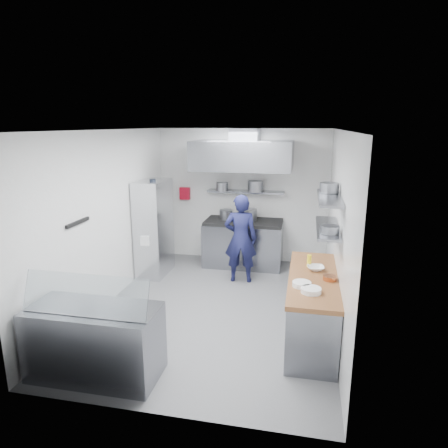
% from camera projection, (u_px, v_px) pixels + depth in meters
% --- Properties ---
extents(floor, '(5.00, 5.00, 0.00)m').
position_uv_depth(floor, '(216.00, 308.00, 6.44)').
color(floor, '#4F4F52').
rests_on(floor, ground).
extents(ceiling, '(5.00, 5.00, 0.00)m').
position_uv_depth(ceiling, '(216.00, 130.00, 5.76)').
color(ceiling, silver).
rests_on(ceiling, wall_back).
extents(wall_back, '(3.60, 2.80, 0.02)m').
position_uv_depth(wall_back, '(242.00, 196.00, 8.48)').
color(wall_back, white).
rests_on(wall_back, floor).
extents(wall_front, '(3.60, 2.80, 0.02)m').
position_uv_depth(wall_front, '(157.00, 287.00, 3.73)').
color(wall_front, white).
rests_on(wall_front, floor).
extents(wall_left, '(2.80, 5.00, 0.02)m').
position_uv_depth(wall_left, '(108.00, 218.00, 6.46)').
color(wall_left, white).
rests_on(wall_left, floor).
extents(wall_right, '(2.80, 5.00, 0.02)m').
position_uv_depth(wall_right, '(338.00, 230.00, 5.75)').
color(wall_right, white).
rests_on(wall_right, floor).
extents(gas_range, '(1.60, 0.80, 0.90)m').
position_uv_depth(gas_range, '(243.00, 244.00, 8.31)').
color(gas_range, gray).
rests_on(gas_range, floor).
extents(cooktop, '(1.57, 0.78, 0.06)m').
position_uv_depth(cooktop, '(244.00, 222.00, 8.19)').
color(cooktop, black).
rests_on(cooktop, gas_range).
extents(stock_pot_left, '(0.27, 0.27, 0.20)m').
position_uv_depth(stock_pot_left, '(226.00, 214.00, 8.28)').
color(stock_pot_left, slate).
rests_on(stock_pot_left, cooktop).
extents(stock_pot_mid, '(0.37, 0.37, 0.24)m').
position_uv_depth(stock_pot_mid, '(248.00, 215.00, 8.16)').
color(stock_pot_mid, slate).
rests_on(stock_pot_mid, cooktop).
extents(over_range_shelf, '(1.60, 0.30, 0.04)m').
position_uv_depth(over_range_shelf, '(246.00, 192.00, 8.28)').
color(over_range_shelf, gray).
rests_on(over_range_shelf, wall_back).
extents(shelf_pot_a, '(0.24, 0.24, 0.18)m').
position_uv_depth(shelf_pot_a, '(222.00, 187.00, 8.19)').
color(shelf_pot_a, slate).
rests_on(shelf_pot_a, over_range_shelf).
extents(shelf_pot_b, '(0.31, 0.31, 0.22)m').
position_uv_depth(shelf_pot_b, '(255.00, 186.00, 8.14)').
color(shelf_pot_b, slate).
rests_on(shelf_pot_b, over_range_shelf).
extents(extractor_hood, '(1.90, 1.15, 0.55)m').
position_uv_depth(extractor_hood, '(243.00, 155.00, 7.69)').
color(extractor_hood, gray).
rests_on(extractor_hood, wall_back).
extents(hood_duct, '(0.55, 0.55, 0.24)m').
position_uv_depth(hood_duct, '(245.00, 135.00, 7.81)').
color(hood_duct, slate).
rests_on(hood_duct, extractor_hood).
extents(red_firebox, '(0.22, 0.10, 0.26)m').
position_uv_depth(red_firebox, '(185.00, 193.00, 8.66)').
color(red_firebox, '#AC0D22').
rests_on(red_firebox, wall_back).
extents(chef, '(0.65, 0.46, 1.66)m').
position_uv_depth(chef, '(241.00, 239.00, 7.36)').
color(chef, '#14163D').
rests_on(chef, floor).
extents(wire_rack, '(0.50, 0.90, 1.85)m').
position_uv_depth(wire_rack, '(154.00, 228.00, 7.74)').
color(wire_rack, silver).
rests_on(wire_rack, floor).
extents(rack_bin_a, '(0.16, 0.20, 0.18)m').
position_uv_depth(rack_bin_a, '(146.00, 240.00, 7.39)').
color(rack_bin_a, white).
rests_on(rack_bin_a, wire_rack).
extents(rack_bin_b, '(0.14, 0.19, 0.17)m').
position_uv_depth(rack_bin_b, '(155.00, 208.00, 7.75)').
color(rack_bin_b, yellow).
rests_on(rack_bin_b, wire_rack).
extents(rack_jar, '(0.11, 0.11, 0.18)m').
position_uv_depth(rack_jar, '(153.00, 184.00, 7.43)').
color(rack_jar, black).
rests_on(rack_jar, wire_rack).
extents(knife_strip, '(0.04, 0.55, 0.05)m').
position_uv_depth(knife_strip, '(78.00, 222.00, 5.56)').
color(knife_strip, black).
rests_on(knife_strip, wall_left).
extents(prep_counter_base, '(0.62, 2.00, 0.84)m').
position_uv_depth(prep_counter_base, '(312.00, 309.00, 5.48)').
color(prep_counter_base, gray).
rests_on(prep_counter_base, floor).
extents(prep_counter_top, '(0.65, 2.04, 0.06)m').
position_uv_depth(prep_counter_top, '(313.00, 278.00, 5.37)').
color(prep_counter_top, brown).
rests_on(prep_counter_top, prep_counter_base).
extents(plate_stack_a, '(0.25, 0.25, 0.06)m').
position_uv_depth(plate_stack_a, '(311.00, 290.00, 4.83)').
color(plate_stack_a, white).
rests_on(plate_stack_a, prep_counter_top).
extents(plate_stack_b, '(0.24, 0.24, 0.06)m').
position_uv_depth(plate_stack_b, '(302.00, 284.00, 5.01)').
color(plate_stack_b, white).
rests_on(plate_stack_b, prep_counter_top).
extents(copper_pan, '(0.18, 0.18, 0.06)m').
position_uv_depth(copper_pan, '(330.00, 278.00, 5.21)').
color(copper_pan, '#B46032').
rests_on(copper_pan, prep_counter_top).
extents(squeeze_bottle, '(0.06, 0.06, 0.18)m').
position_uv_depth(squeeze_bottle, '(309.00, 261.00, 5.68)').
color(squeeze_bottle, yellow).
rests_on(squeeze_bottle, prep_counter_top).
extents(mixing_bowl, '(0.27, 0.27, 0.06)m').
position_uv_depth(mixing_bowl, '(316.00, 268.00, 5.57)').
color(mixing_bowl, white).
rests_on(mixing_bowl, prep_counter_top).
extents(wall_shelf_lower, '(0.30, 1.30, 0.04)m').
position_uv_depth(wall_shelf_lower, '(328.00, 228.00, 5.47)').
color(wall_shelf_lower, gray).
rests_on(wall_shelf_lower, wall_right).
extents(wall_shelf_upper, '(0.30, 1.30, 0.04)m').
position_uv_depth(wall_shelf_upper, '(330.00, 198.00, 5.37)').
color(wall_shelf_upper, gray).
rests_on(wall_shelf_upper, wall_right).
extents(shelf_pot_c, '(0.24, 0.24, 0.10)m').
position_uv_depth(shelf_pot_c, '(330.00, 230.00, 5.11)').
color(shelf_pot_c, slate).
rests_on(shelf_pot_c, wall_shelf_lower).
extents(shelf_pot_d, '(0.27, 0.27, 0.14)m').
position_uv_depth(shelf_pot_d, '(329.00, 188.00, 5.64)').
color(shelf_pot_d, slate).
rests_on(shelf_pot_d, wall_shelf_upper).
extents(display_case, '(1.50, 0.70, 0.85)m').
position_uv_depth(display_case, '(95.00, 342.00, 4.64)').
color(display_case, gray).
rests_on(display_case, floor).
extents(display_glass, '(1.47, 0.19, 0.42)m').
position_uv_depth(display_glass, '(85.00, 295.00, 4.37)').
color(display_glass, silver).
rests_on(display_glass, display_case).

